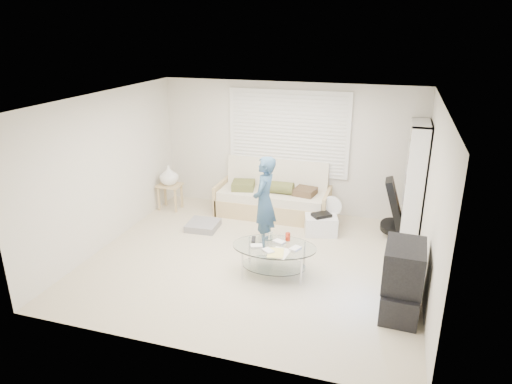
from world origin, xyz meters
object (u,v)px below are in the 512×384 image
(bookshelf, at_px, (414,181))
(coffee_table, at_px, (274,251))
(tv_unit, at_px, (402,280))
(futon_sofa, at_px, (273,198))

(bookshelf, height_order, coffee_table, bookshelf)
(tv_unit, xyz_separation_m, coffee_table, (-1.77, 0.43, -0.08))
(bookshelf, distance_m, coffee_table, 2.85)
(futon_sofa, xyz_separation_m, tv_unit, (2.38, -2.61, 0.11))
(tv_unit, bearing_deg, futon_sofa, 132.36)
(coffee_table, bearing_deg, tv_unit, -13.49)
(bookshelf, xyz_separation_m, tv_unit, (-0.13, -2.45, -0.54))
(futon_sofa, relative_size, bookshelf, 1.08)
(coffee_table, bearing_deg, futon_sofa, 105.55)
(futon_sofa, relative_size, coffee_table, 1.65)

